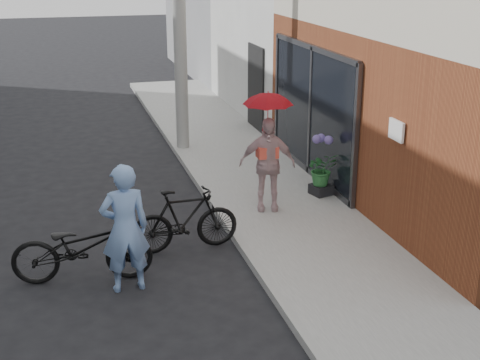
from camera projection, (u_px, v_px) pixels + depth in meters
name	position (u px, v px, depth m)	size (l,w,h in m)	color
ground	(190.00, 276.00, 9.32)	(80.00, 80.00, 0.00)	black
sidewalk	(284.00, 207.00, 11.66)	(2.20, 24.00, 0.12)	gray
curb	(220.00, 214.00, 11.36)	(0.12, 24.00, 0.12)	#9E9E99
officer	(125.00, 228.00, 8.68)	(0.64, 0.42, 1.76)	#779CD4
bike_left	(82.00, 247.00, 9.03)	(0.66, 1.89, 0.99)	black
bike_right	(185.00, 220.00, 9.98)	(0.46, 1.63, 0.98)	black
kimono_woman	(267.00, 164.00, 11.17)	(0.93, 0.39, 1.59)	beige
parasol	(268.00, 97.00, 10.80)	(0.78, 0.78, 0.69)	red
planter	(321.00, 189.00, 12.07)	(0.34, 0.34, 0.18)	black
potted_plant	(322.00, 169.00, 11.94)	(0.54, 0.47, 0.60)	#2C7035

